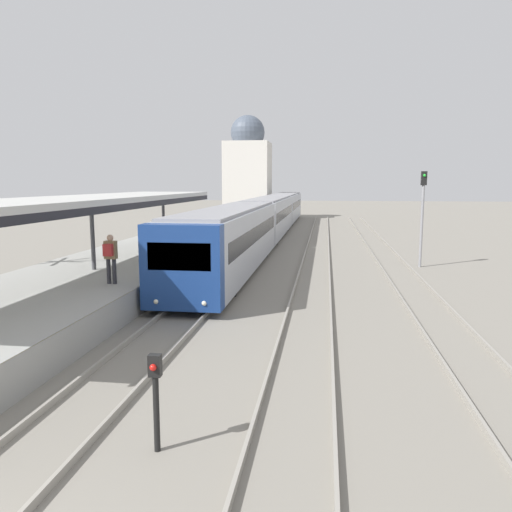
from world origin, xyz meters
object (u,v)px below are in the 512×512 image
at_px(signal_post_near, 156,391).
at_px(train_near, 269,215).
at_px(signal_mast_far, 423,207).
at_px(person_on_platform, 110,255).

bearing_deg(signal_post_near, train_near, 93.34).
distance_m(train_near, signal_mast_far, 16.26).
bearing_deg(signal_mast_far, person_on_platform, -137.87).
xyz_separation_m(person_on_platform, train_near, (2.56, 24.03, -0.20)).
bearing_deg(train_near, person_on_platform, -96.09).
xyz_separation_m(train_near, signal_mast_far, (9.41, -13.19, 1.35)).
height_order(person_on_platform, signal_mast_far, signal_mast_far).
distance_m(person_on_platform, signal_post_near, 9.49).
relative_size(person_on_platform, signal_mast_far, 0.34).
bearing_deg(signal_post_near, signal_mast_far, 68.56).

